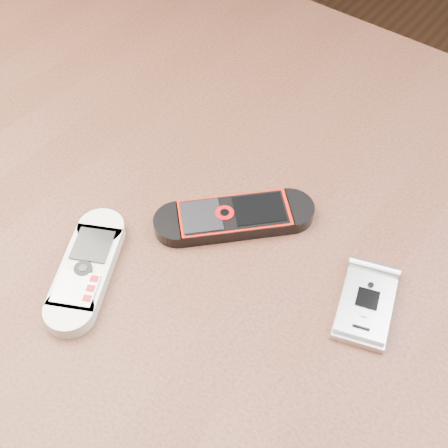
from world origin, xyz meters
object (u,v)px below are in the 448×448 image
table (220,288)px  nokia_black_red (234,217)px  motorola_razr (366,304)px  nokia_white (86,269)px

table → nokia_black_red: bearing=65.3°
table → motorola_razr: (0.16, 0.00, 0.11)m
nokia_black_red → nokia_white: bearing=-74.5°
nokia_white → motorola_razr: bearing=1.5°
nokia_white → motorola_razr: 0.25m
table → nokia_black_red: nokia_black_red is taller
motorola_razr → nokia_black_red: bearing=157.8°
table → nokia_white: size_ratio=8.76×
nokia_white → nokia_black_red: same height
table → nokia_black_red: 0.11m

